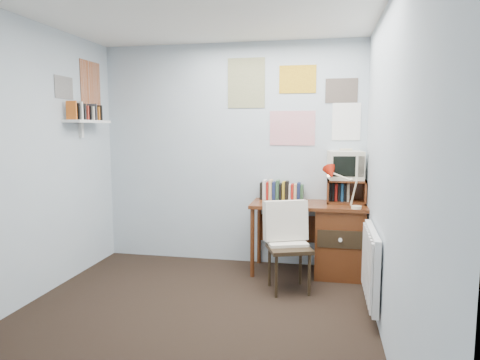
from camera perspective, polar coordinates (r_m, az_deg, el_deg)
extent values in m
plane|color=black|center=(3.57, -7.58, -18.86)|extent=(3.50, 3.50, 0.00)
cube|color=#B2C1CB|center=(4.91, -1.24, 3.42)|extent=(3.00, 0.02, 2.50)
cube|color=#B2C1CB|center=(3.98, -28.79, 1.75)|extent=(0.02, 3.50, 2.50)
cube|color=#B2C1CB|center=(3.09, 19.41, 0.95)|extent=(0.02, 3.50, 2.50)
cube|color=#5D2D15|center=(4.59, 9.09, -3.30)|extent=(1.20, 0.55, 0.03)
cube|color=#5D2D15|center=(4.67, 13.08, -7.99)|extent=(0.50, 0.50, 0.72)
cylinder|color=#5D2D15|center=(4.50, 1.65, -8.38)|extent=(0.04, 0.04, 0.72)
cylinder|color=#5D2D15|center=(4.95, 2.57, -6.97)|extent=(0.04, 0.04, 0.72)
cube|color=#5D2D15|center=(4.92, 6.20, -6.42)|extent=(0.64, 0.02, 0.30)
cube|color=black|center=(4.13, 6.56, -9.07)|extent=(0.53, 0.52, 0.83)
cube|color=#AC1C0B|center=(4.35, 15.31, -1.32)|extent=(0.29, 0.26, 0.37)
cube|color=#5D2D15|center=(4.68, 13.95, -1.44)|extent=(0.40, 0.30, 0.25)
cube|color=beige|center=(4.67, 13.88, 2.10)|extent=(0.39, 0.36, 0.33)
cube|color=#5D2D15|center=(4.76, 6.32, -1.32)|extent=(0.60, 0.14, 0.22)
cube|color=white|center=(3.78, 17.10, -10.76)|extent=(0.09, 0.80, 0.60)
cube|color=white|center=(4.81, -19.65, 7.36)|extent=(0.20, 0.62, 0.24)
cube|color=white|center=(4.81, 7.04, 10.45)|extent=(1.20, 0.01, 0.90)
cube|color=white|center=(4.88, -20.80, 11.77)|extent=(0.01, 0.70, 0.60)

